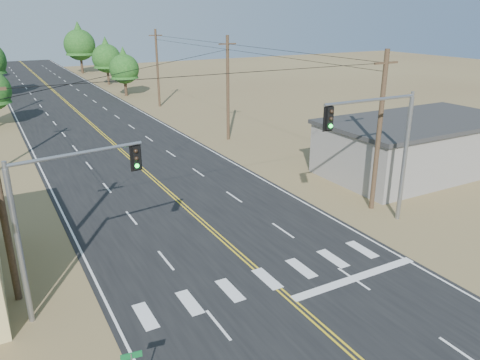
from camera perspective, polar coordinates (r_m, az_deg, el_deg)
road at (r=41.48m, az=-13.09°, el=2.46°), size 15.00×200.00×0.02m
building_right at (r=39.51m, az=20.83°, el=3.82°), size 15.00×8.00×4.00m
utility_pole_right_near at (r=30.01m, az=16.60°, el=5.73°), size 1.80×0.30×10.00m
utility_pole_right_mid at (r=45.96m, az=-1.49°, el=11.17°), size 1.80×0.30×10.00m
utility_pole_right_far at (r=64.22m, az=-10.03°, el=13.33°), size 1.80×0.30×10.00m
signal_mast_left at (r=20.00m, az=-21.51°, el=-3.19°), size 5.48×1.01×6.88m
signal_mast_right at (r=27.55m, az=17.20°, el=4.75°), size 6.30×0.46×7.78m
tree_right_near at (r=74.01m, az=-13.97°, el=13.35°), size 4.37×4.37×7.28m
tree_right_mid at (r=86.58m, az=-15.99°, el=14.40°), size 4.91×4.91×8.18m
tree_right_far at (r=105.08m, az=-19.01°, el=15.66°), size 6.24×6.24×10.40m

